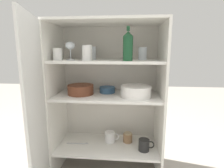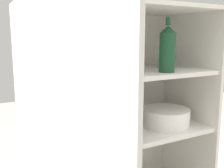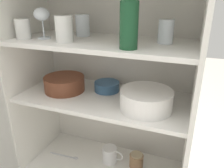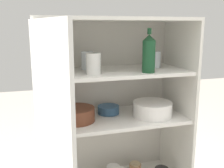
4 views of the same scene
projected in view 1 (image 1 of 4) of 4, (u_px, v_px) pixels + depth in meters
cupboard_back_panel at (110, 95)px, 1.66m from camera, size 0.89×0.02×1.25m
cupboard_side_left at (57, 100)px, 1.50m from camera, size 0.02×0.43×1.25m
cupboard_side_right at (160, 103)px, 1.42m from camera, size 0.02×0.43×1.25m
cupboard_top_panel at (107, 22)px, 1.34m from camera, size 0.89×0.43×0.02m
shelf_board_lower at (108, 146)px, 1.54m from camera, size 0.85×0.39×0.02m
shelf_board_middle at (107, 96)px, 1.45m from camera, size 0.85×0.39×0.02m
shelf_board_upper at (107, 61)px, 1.40m from camera, size 0.85×0.39×0.02m
cupboard_door at (37, 120)px, 1.08m from camera, size 0.13×0.43×1.25m
tumbler_glass_0 at (143, 54)px, 1.40m from camera, size 0.07×0.07×0.10m
tumbler_glass_1 at (87, 53)px, 1.31m from camera, size 0.08×0.08×0.11m
tumbler_glass_2 at (92, 53)px, 1.47m from camera, size 0.07×0.07×0.11m
tumbler_glass_3 at (58, 54)px, 1.33m from camera, size 0.07×0.07×0.09m
wine_glass_0 at (70, 46)px, 1.35m from camera, size 0.07×0.07×0.14m
wine_bottle at (128, 46)px, 1.24m from camera, size 0.07×0.07×0.24m
plate_stack_white at (136, 91)px, 1.37m from camera, size 0.24×0.24×0.09m
mixing_bowl_large at (81, 89)px, 1.46m from camera, size 0.22×0.22×0.08m
serving_bowl_small at (107, 89)px, 1.52m from camera, size 0.13×0.13×0.05m
coffee_mug_primary at (110, 137)px, 1.58m from camera, size 0.13×0.09×0.10m
coffee_mug_extra_1 at (144, 145)px, 1.44m from camera, size 0.13×0.09×0.10m
storage_jar at (128, 137)px, 1.58m from camera, size 0.08×0.08×0.09m
serving_spoon at (79, 143)px, 1.55m from camera, size 0.20×0.03×0.01m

